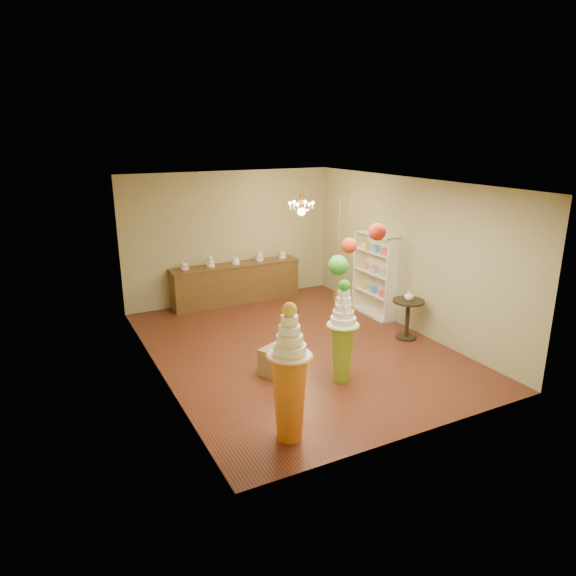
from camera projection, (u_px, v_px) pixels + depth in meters
name	position (u px, v px, depth m)	size (l,w,h in m)	color
floor	(296.00, 347.00, 9.50)	(6.50, 6.50, 0.00)	#552617
ceiling	(297.00, 183.00, 8.63)	(6.50, 6.50, 0.00)	silver
wall_back	(230.00, 237.00, 11.83)	(5.00, 0.04, 3.00)	tan
wall_front	(421.00, 329.00, 6.30)	(5.00, 0.04, 3.00)	tan
wall_left	(155.00, 288.00, 7.97)	(0.04, 6.50, 3.00)	tan
wall_right	(408.00, 254.00, 10.16)	(0.04, 6.50, 3.00)	tan
pedestal_green	(342.00, 340.00, 8.05)	(0.56, 0.56, 1.68)	#80AA25
pedestal_orange	(289.00, 386.00, 6.47)	(0.65, 0.65, 1.86)	orange
burlap_riser	(279.00, 362.00, 8.38)	(0.49, 0.49, 0.45)	#92824F
sideboard	(236.00, 282.00, 11.89)	(3.04, 0.54, 1.16)	brown
shelving_unit	(375.00, 275.00, 10.95)	(0.33, 1.20, 1.80)	#EDE7CC
round_table	(408.00, 314.00, 9.79)	(0.64, 0.64, 0.77)	black
vase	(409.00, 296.00, 9.68)	(0.17, 0.17, 0.18)	#EDE7CC
pom_red_left	(349.00, 245.00, 7.47)	(0.23, 0.23, 0.88)	#463D32
pom_green_mid	(338.00, 265.00, 7.45)	(0.30, 0.30, 1.18)	#463D32
pom_red_right	(377.00, 232.00, 6.75)	(0.23, 0.23, 0.56)	#463D32
chandelier	(301.00, 209.00, 10.59)	(0.71, 0.71, 0.85)	#C68F46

